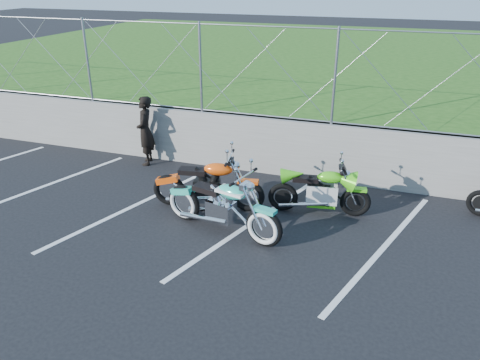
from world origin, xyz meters
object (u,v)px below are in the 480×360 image
(sportbike_green, at_px, (321,193))
(naked_orange, at_px, (209,186))
(person_standing, at_px, (145,131))
(cruiser_turquoise, at_px, (223,208))

(sportbike_green, bearing_deg, naked_orange, -176.14)
(naked_orange, xyz_separation_m, person_standing, (-2.34, 1.68, 0.35))
(naked_orange, distance_m, person_standing, 2.90)
(naked_orange, xyz_separation_m, sportbike_green, (2.08, 0.49, -0.04))
(naked_orange, height_order, sportbike_green, naked_orange)
(cruiser_turquoise, xyz_separation_m, naked_orange, (-0.59, 0.79, -0.01))
(cruiser_turquoise, relative_size, person_standing, 1.43)
(naked_orange, height_order, person_standing, person_standing)
(naked_orange, bearing_deg, sportbike_green, 3.80)
(person_standing, bearing_deg, cruiser_turquoise, 28.47)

